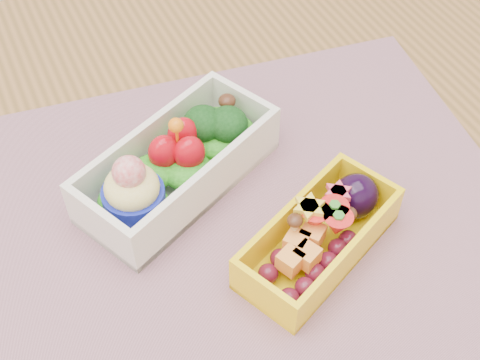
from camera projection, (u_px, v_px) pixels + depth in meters
name	position (u px, v px, depth m)	size (l,w,h in m)	color
table	(264.00, 243.00, 0.69)	(1.20, 0.80, 0.75)	brown
placemat	(235.00, 215.00, 0.58)	(0.50, 0.38, 0.00)	#A47187
bento_white	(177.00, 164.00, 0.59)	(0.21, 0.16, 0.08)	silver
bento_yellow	(322.00, 234.00, 0.54)	(0.16, 0.12, 0.05)	yellow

